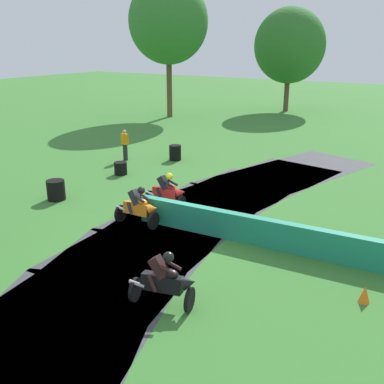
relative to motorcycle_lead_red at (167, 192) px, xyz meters
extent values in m
plane|color=#38752D|center=(1.19, -1.32, -0.66)|extent=(120.00, 120.00, 0.00)
cube|color=#3D3D42|center=(2.21, 7.09, -0.66)|extent=(6.49, 10.18, 0.01)
cube|color=#3D3D42|center=(1.56, 4.33, -0.66)|extent=(5.55, 9.98, 0.01)
cube|color=#3D3D42|center=(1.23, 1.52, -0.66)|extent=(4.53, 9.66, 0.01)
cube|color=#3D3D42|center=(1.23, -1.32, -0.66)|extent=(4.49, 9.64, 0.01)
cube|color=#3D3D42|center=(1.54, -4.14, -0.66)|extent=(5.51, 9.97, 0.01)
cube|color=#3D3D42|center=(2.18, -6.90, -0.66)|extent=(6.46, 10.17, 0.01)
cube|color=#1E8466|center=(7.14, -1.00, -0.21)|extent=(14.40, 1.09, 0.90)
cylinder|color=black|center=(0.63, 0.02, -0.36)|extent=(0.16, 0.68, 0.67)
cylinder|color=black|center=(-0.77, -0.13, -0.36)|extent=(0.16, 0.68, 0.67)
cube|color=red|center=(-0.07, -0.01, -0.07)|extent=(1.03, 0.43, 0.43)
ellipsoid|color=red|center=(0.10, 0.04, 0.19)|extent=(0.47, 0.35, 0.27)
cone|color=red|center=(0.60, 0.07, 0.05)|extent=(0.42, 0.39, 0.44)
cylinder|color=#B2B2B7|center=(-0.66, -0.20, -0.13)|extent=(0.42, 0.13, 0.17)
cube|color=black|center=(-0.16, 0.03, 0.31)|extent=(0.53, 0.36, 0.60)
sphere|color=yellow|center=(0.06, 0.09, 0.59)|extent=(0.26, 0.26, 0.26)
cylinder|color=black|center=(0.10, 0.24, 0.32)|extent=(0.43, 0.12, 0.24)
cylinder|color=black|center=(0.14, -0.12, 0.36)|extent=(0.43, 0.12, 0.24)
cylinder|color=black|center=(-0.27, 0.15, -0.07)|extent=(0.28, 0.15, 0.42)
cylinder|color=black|center=(-0.23, -0.21, -0.02)|extent=(0.28, 0.15, 0.42)
cylinder|color=black|center=(0.76, -1.90, -0.36)|extent=(0.11, 0.68, 0.68)
cylinder|color=black|center=(-0.64, -1.94, -0.36)|extent=(0.11, 0.68, 0.68)
cube|color=orange|center=(0.06, -1.88, -0.07)|extent=(1.01, 0.36, 0.43)
ellipsoid|color=orange|center=(0.24, -1.84, 0.19)|extent=(0.45, 0.32, 0.28)
cone|color=orange|center=(0.74, -1.84, 0.05)|extent=(0.40, 0.38, 0.44)
cylinder|color=#B2B2B7|center=(-0.53, -2.03, -0.13)|extent=(0.41, 0.10, 0.17)
cube|color=#28282D|center=(-0.02, -1.83, 0.31)|extent=(0.50, 0.37, 0.60)
sphere|color=black|center=(0.20, -1.78, 0.59)|extent=(0.26, 0.26, 0.26)
cylinder|color=#28282D|center=(0.25, -1.64, 0.31)|extent=(0.43, 0.11, 0.24)
cylinder|color=#28282D|center=(0.26, -2.00, 0.36)|extent=(0.43, 0.11, 0.24)
cylinder|color=#28282D|center=(-0.12, -1.70, -0.07)|extent=(0.27, 0.16, 0.42)
cylinder|color=#28282D|center=(-0.11, -2.06, -0.02)|extent=(0.27, 0.16, 0.42)
cylinder|color=black|center=(4.40, -5.37, -0.36)|extent=(0.24, 0.67, 0.67)
cylinder|color=black|center=(3.04, -5.69, -0.36)|extent=(0.24, 0.67, 0.67)
cube|color=black|center=(3.71, -5.50, -0.06)|extent=(1.05, 0.55, 0.43)
ellipsoid|color=black|center=(3.88, -5.42, 0.19)|extent=(0.50, 0.40, 0.27)
cone|color=black|center=(4.37, -5.32, 0.05)|extent=(0.46, 0.40, 0.44)
cylinder|color=#B2B2B7|center=(3.16, -5.76, -0.13)|extent=(0.42, 0.18, 0.17)
cube|color=#331919|center=(3.62, -5.47, 0.31)|extent=(0.56, 0.37, 0.60)
sphere|color=black|center=(3.83, -5.39, 0.59)|extent=(0.26, 0.26, 0.26)
cylinder|color=#331919|center=(3.85, -5.23, 0.32)|extent=(0.44, 0.18, 0.24)
cylinder|color=#331919|center=(3.94, -5.58, 0.36)|extent=(0.44, 0.18, 0.24)
cylinder|color=#331919|center=(3.49, -5.36, -0.07)|extent=(0.30, 0.14, 0.42)
cylinder|color=#331919|center=(3.58, -5.71, -0.02)|extent=(0.30, 0.14, 0.42)
cylinder|color=black|center=(-3.86, 6.23, -0.56)|extent=(0.63, 0.63, 0.20)
cylinder|color=black|center=(-3.86, 6.23, -0.36)|extent=(0.63, 0.63, 0.20)
cylinder|color=black|center=(-3.86, 6.23, -0.16)|extent=(0.63, 0.63, 0.20)
cylinder|color=black|center=(-3.86, 6.23, 0.04)|extent=(0.63, 0.63, 0.20)
cylinder|color=black|center=(-4.51, 2.59, -0.56)|extent=(0.61, 0.61, 0.20)
cylinder|color=black|center=(-4.51, 2.59, -0.36)|extent=(0.61, 0.61, 0.20)
cylinder|color=black|center=(-4.51, 2.59, -0.16)|extent=(0.61, 0.61, 0.20)
cylinder|color=black|center=(-4.33, -1.54, -0.56)|extent=(0.72, 0.72, 0.20)
cylinder|color=black|center=(-4.33, -1.54, -0.36)|extent=(0.72, 0.72, 0.20)
cylinder|color=black|center=(-4.33, -1.54, -0.16)|extent=(0.72, 0.72, 0.20)
cylinder|color=black|center=(-4.33, -1.54, 0.04)|extent=(0.72, 0.72, 0.20)
cylinder|color=#232328|center=(-6.08, 4.81, -0.23)|extent=(0.24, 0.24, 0.86)
cube|color=orange|center=(-6.08, 4.81, 0.48)|extent=(0.34, 0.22, 0.56)
sphere|color=tan|center=(-6.08, 4.81, 0.87)|extent=(0.20, 0.20, 0.20)
cone|color=orange|center=(7.80, -2.80, -0.44)|extent=(0.28, 0.28, 0.44)
cylinder|color=brown|center=(-12.38, 18.03, 1.75)|extent=(0.44, 0.44, 4.82)
ellipsoid|color=#33752D|center=(-12.38, 18.03, 6.83)|extent=(6.27, 6.27, 6.58)
cylinder|color=brown|center=(-5.35, 26.28, 0.87)|extent=(0.44, 0.44, 3.05)
ellipsoid|color=#2D6B28|center=(-5.35, 26.28, 4.99)|extent=(6.12, 6.12, 6.42)
camera|label=1|loc=(9.35, -13.16, 5.38)|focal=42.38mm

